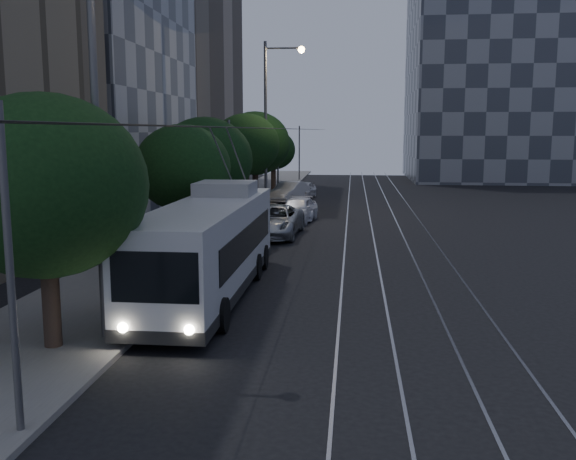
# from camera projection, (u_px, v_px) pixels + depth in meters

# --- Properties ---
(ground) EXTENTS (120.00, 120.00, 0.00)m
(ground) POSITION_uv_depth(u_px,v_px,m) (332.00, 301.00, 20.92)
(ground) COLOR black
(ground) RESTS_ON ground
(sidewalk) EXTENTS (5.00, 90.00, 0.15)m
(sidewalk) POSITION_uv_depth(u_px,v_px,m) (226.00, 215.00, 41.32)
(sidewalk) COLOR slate
(sidewalk) RESTS_ON ground
(tram_rails) EXTENTS (4.52, 90.00, 0.02)m
(tram_rails) POSITION_uv_depth(u_px,v_px,m) (382.00, 219.00, 40.33)
(tram_rails) COLOR #93949B
(tram_rails) RESTS_ON ground
(overhead_wires) EXTENTS (2.23, 90.00, 6.00)m
(overhead_wires) POSITION_uv_depth(u_px,v_px,m) (265.00, 163.00, 40.55)
(overhead_wires) COLOR black
(overhead_wires) RESTS_ON ground
(building_glass_mid) EXTENTS (14.40, 18.40, 26.80)m
(building_glass_mid) POSITION_uv_depth(u_px,v_px,m) (58.00, 9.00, 42.39)
(building_glass_mid) COLOR #3A3F4A
(building_glass_mid) RESTS_ON ground
(building_tan_far) EXTENTS (14.40, 22.40, 34.80)m
(building_tan_far) POSITION_uv_depth(u_px,v_px,m) (150.00, 5.00, 61.43)
(building_tan_far) COLOR gray
(building_tan_far) RESTS_ON ground
(building_distant_right) EXTENTS (22.00, 18.00, 24.00)m
(building_distant_right) POSITION_uv_depth(u_px,v_px,m) (512.00, 71.00, 71.34)
(building_distant_right) COLOR #3A3F4A
(building_distant_right) RESTS_ON ground
(trolleybus) EXTENTS (2.68, 12.17, 5.63)m
(trolleybus) POSITION_uv_depth(u_px,v_px,m) (210.00, 247.00, 21.37)
(trolleybus) COLOR silver
(trolleybus) RESTS_ON ground
(pickup_silver) EXTENTS (3.02, 6.02, 1.63)m
(pickup_silver) POSITION_uv_depth(u_px,v_px,m) (273.00, 221.00, 33.51)
(pickup_silver) COLOR #A3A7AB
(pickup_silver) RESTS_ON ground
(car_white_a) EXTENTS (2.50, 4.75, 1.54)m
(car_white_a) POSITION_uv_depth(u_px,v_px,m) (298.00, 209.00, 38.82)
(car_white_a) COLOR white
(car_white_a) RESTS_ON ground
(car_white_b) EXTENTS (1.93, 4.45, 1.28)m
(car_white_b) POSITION_uv_depth(u_px,v_px,m) (300.00, 209.00, 40.26)
(car_white_b) COLOR silver
(car_white_b) RESTS_ON ground
(car_white_c) EXTENTS (3.04, 5.00, 1.56)m
(car_white_c) POSITION_uv_depth(u_px,v_px,m) (289.00, 192.00, 49.74)
(car_white_c) COLOR silver
(car_white_c) RESTS_ON ground
(car_white_d) EXTENTS (2.16, 4.22, 1.38)m
(car_white_d) POSITION_uv_depth(u_px,v_px,m) (303.00, 190.00, 52.46)
(car_white_d) COLOR silver
(car_white_d) RESTS_ON ground
(tree_0) EXTENTS (4.98, 4.98, 6.42)m
(tree_0) POSITION_uv_depth(u_px,v_px,m) (44.00, 186.00, 15.49)
(tree_0) COLOR black
(tree_0) RESTS_ON ground
(tree_1) EXTENTS (4.03, 4.03, 5.78)m
(tree_1) POSITION_uv_depth(u_px,v_px,m) (183.00, 168.00, 26.84)
(tree_1) COLOR black
(tree_1) RESTS_ON ground
(tree_2) EXTENTS (4.62, 4.62, 6.15)m
(tree_2) POSITION_uv_depth(u_px,v_px,m) (205.00, 161.00, 30.88)
(tree_2) COLOR black
(tree_2) RESTS_ON ground
(tree_3) EXTENTS (4.52, 4.52, 6.62)m
(tree_3) POSITION_uv_depth(u_px,v_px,m) (246.00, 145.00, 42.46)
(tree_3) COLOR black
(tree_3) RESTS_ON ground
(tree_4) EXTENTS (5.23, 5.23, 6.91)m
(tree_4) POSITION_uv_depth(u_px,v_px,m) (255.00, 143.00, 47.64)
(tree_4) COLOR black
(tree_4) RESTS_ON ground
(tree_5) EXTENTS (3.92, 3.92, 5.56)m
(tree_5) POSITION_uv_depth(u_px,v_px,m) (273.00, 150.00, 57.07)
(tree_5) COLOR black
(tree_5) RESTS_ON ground
(streetlamp_near) EXTENTS (2.39, 0.44, 9.88)m
(streetlamp_near) POSITION_uv_depth(u_px,v_px,m) (111.00, 112.00, 15.92)
(streetlamp_near) COLOR #575759
(streetlamp_near) RESTS_ON ground
(streetlamp_far) EXTENTS (2.68, 0.44, 11.23)m
(streetlamp_far) POSITION_uv_depth(u_px,v_px,m) (272.00, 112.00, 42.21)
(streetlamp_far) COLOR #575759
(streetlamp_far) RESTS_ON ground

